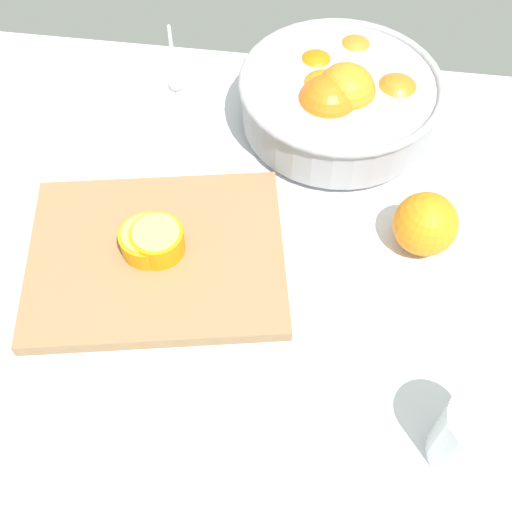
{
  "coord_description": "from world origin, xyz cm",
  "views": [
    {
      "loc": [
        3.84,
        -45.21,
        66.68
      ],
      "look_at": [
        -1.96,
        -3.73,
        6.95
      ],
      "focal_mm": 44.51,
      "sensor_mm": 36.0,
      "label": 1
    }
  ],
  "objects_px": {
    "fruit_bowl": "(339,98)",
    "loose_orange_1": "(425,224)",
    "orange_half_0": "(157,241)",
    "spoon": "(174,67)",
    "juice_glass": "(470,440)",
    "orange_half_1": "(148,240)",
    "cutting_board": "(157,256)"
  },
  "relations": [
    {
      "from": "orange_half_0",
      "to": "orange_half_1",
      "type": "distance_m",
      "value": 0.01
    },
    {
      "from": "juice_glass",
      "to": "spoon",
      "type": "distance_m",
      "value": 0.72
    },
    {
      "from": "juice_glass",
      "to": "spoon",
      "type": "bearing_deg",
      "value": 127.02
    },
    {
      "from": "orange_half_0",
      "to": "spoon",
      "type": "height_order",
      "value": "orange_half_0"
    },
    {
      "from": "orange_half_0",
      "to": "cutting_board",
      "type": "bearing_deg",
      "value": -125.0
    },
    {
      "from": "fruit_bowl",
      "to": "loose_orange_1",
      "type": "distance_m",
      "value": 0.24
    },
    {
      "from": "fruit_bowl",
      "to": "spoon",
      "type": "relative_size",
      "value": 1.7
    },
    {
      "from": "spoon",
      "to": "cutting_board",
      "type": "bearing_deg",
      "value": -80.94
    },
    {
      "from": "juice_glass",
      "to": "orange_half_1",
      "type": "distance_m",
      "value": 0.43
    },
    {
      "from": "cutting_board",
      "to": "loose_orange_1",
      "type": "relative_size",
      "value": 3.93
    },
    {
      "from": "juice_glass",
      "to": "loose_orange_1",
      "type": "distance_m",
      "value": 0.27
    },
    {
      "from": "fruit_bowl",
      "to": "loose_orange_1",
      "type": "bearing_deg",
      "value": -59.48
    },
    {
      "from": "juice_glass",
      "to": "orange_half_1",
      "type": "bearing_deg",
      "value": 151.88
    },
    {
      "from": "juice_glass",
      "to": "orange_half_1",
      "type": "height_order",
      "value": "juice_glass"
    },
    {
      "from": "orange_half_1",
      "to": "loose_orange_1",
      "type": "relative_size",
      "value": 0.86
    },
    {
      "from": "juice_glass",
      "to": "orange_half_1",
      "type": "xyz_separation_m",
      "value": [
        -0.38,
        0.2,
        -0.01
      ]
    },
    {
      "from": "juice_glass",
      "to": "orange_half_0",
      "type": "height_order",
      "value": "juice_glass"
    },
    {
      "from": "loose_orange_1",
      "to": "juice_glass",
      "type": "bearing_deg",
      "value": -81.64
    },
    {
      "from": "orange_half_1",
      "to": "orange_half_0",
      "type": "bearing_deg",
      "value": -1.31
    },
    {
      "from": "orange_half_0",
      "to": "fruit_bowl",
      "type": "bearing_deg",
      "value": 53.13
    },
    {
      "from": "juice_glass",
      "to": "orange_half_0",
      "type": "bearing_deg",
      "value": 151.11
    },
    {
      "from": "orange_half_1",
      "to": "loose_orange_1",
      "type": "distance_m",
      "value": 0.35
    },
    {
      "from": "juice_glass",
      "to": "loose_orange_1",
      "type": "relative_size",
      "value": 1.19
    },
    {
      "from": "fruit_bowl",
      "to": "juice_glass",
      "type": "distance_m",
      "value": 0.5
    },
    {
      "from": "orange_half_0",
      "to": "loose_orange_1",
      "type": "bearing_deg",
      "value": 11.77
    },
    {
      "from": "fruit_bowl",
      "to": "loose_orange_1",
      "type": "relative_size",
      "value": 3.55
    },
    {
      "from": "fruit_bowl",
      "to": "cutting_board",
      "type": "xyz_separation_m",
      "value": [
        -0.21,
        -0.28,
        -0.04
      ]
    },
    {
      "from": "orange_half_0",
      "to": "orange_half_1",
      "type": "xyz_separation_m",
      "value": [
        -0.01,
        0.0,
        -0.0
      ]
    },
    {
      "from": "cutting_board",
      "to": "orange_half_0",
      "type": "xyz_separation_m",
      "value": [
        0.0,
        0.0,
        0.03
      ]
    },
    {
      "from": "juice_glass",
      "to": "orange_half_0",
      "type": "xyz_separation_m",
      "value": [
        -0.37,
        0.2,
        -0.01
      ]
    },
    {
      "from": "cutting_board",
      "to": "spoon",
      "type": "relative_size",
      "value": 1.88
    },
    {
      "from": "loose_orange_1",
      "to": "orange_half_0",
      "type": "bearing_deg",
      "value": -168.23
    }
  ]
}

